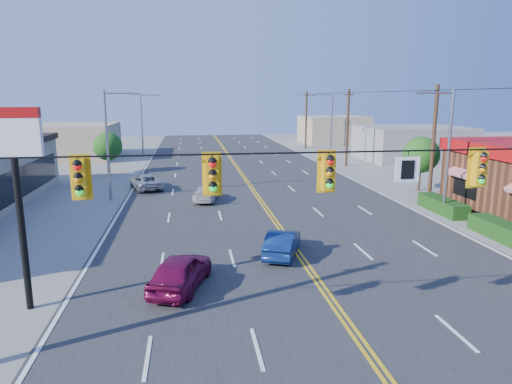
{
  "coord_description": "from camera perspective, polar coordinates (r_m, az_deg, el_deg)",
  "views": [
    {
      "loc": [
        -5.12,
        -12.41,
        7.53
      ],
      "look_at": [
        -1.38,
        12.88,
        2.2
      ],
      "focal_mm": 32.0,
      "sensor_mm": 36.0,
      "label": 1
    }
  ],
  "objects": [
    {
      "name": "streetlight_sw",
      "position": [
        35.0,
        -17.81,
        6.28
      ],
      "size": [
        2.55,
        0.25,
        8.0
      ],
      "color": "gray",
      "rests_on": "ground"
    },
    {
      "name": "car_silver",
      "position": [
        38.79,
        -13.6,
        1.19
      ],
      "size": [
        3.28,
        4.89,
        1.25
      ],
      "primitive_type": "imported",
      "rotation": [
        0.0,
        0.0,
        3.44
      ],
      "color": "#B0B0B5",
      "rests_on": "ground"
    },
    {
      "name": "car_magenta",
      "position": [
        18.62,
        -9.38,
        -9.9
      ],
      "size": [
        2.88,
        4.43,
        1.4
      ],
      "primitive_type": "imported",
      "rotation": [
        0.0,
        0.0,
        2.82
      ],
      "color": "maroon",
      "rests_on": "ground"
    },
    {
      "name": "tree_west",
      "position": [
        47.31,
        -18.03,
        5.45
      ],
      "size": [
        2.8,
        2.8,
        4.2
      ],
      "color": "#47301E",
      "rests_on": "ground"
    },
    {
      "name": "pizza_hut_sign",
      "position": [
        17.59,
        -27.89,
        2.74
      ],
      "size": [
        1.9,
        0.3,
        6.85
      ],
      "color": "black",
      "rests_on": "ground"
    },
    {
      "name": "utility_pole_near",
      "position": [
        35.15,
        21.26,
        5.55
      ],
      "size": [
        0.28,
        0.28,
        8.4
      ],
      "primitive_type": "cylinder",
      "color": "#47301E",
      "rests_on": "ground"
    },
    {
      "name": "car_blue",
      "position": [
        22.08,
        3.3,
        -6.48
      ],
      "size": [
        2.56,
        3.97,
        1.24
      ],
      "primitive_type": "imported",
      "rotation": [
        0.0,
        0.0,
        2.78
      ],
      "color": "navy",
      "rests_on": "ground"
    },
    {
      "name": "tree_kfc_rear",
      "position": [
        39.39,
        19.93,
        4.37
      ],
      "size": [
        2.94,
        2.94,
        4.41
      ],
      "color": "#47301E",
      "rests_on": "ground"
    },
    {
      "name": "car_white",
      "position": [
        33.69,
        -6.28,
        -0.23
      ],
      "size": [
        2.18,
        4.08,
        1.12
      ],
      "primitive_type": "imported",
      "rotation": [
        0.0,
        0.0,
        2.98
      ],
      "color": "#BDBDBD",
      "rests_on": "ground"
    },
    {
      "name": "streetlight_se",
      "position": [
        30.98,
        22.66,
        5.29
      ],
      "size": [
        2.55,
        0.25,
        8.0
      ],
      "color": "gray",
      "rests_on": "ground"
    },
    {
      "name": "bld_east_mid",
      "position": [
        59.27,
        18.97,
        5.79
      ],
      "size": [
        12.0,
        10.0,
        4.0
      ],
      "primitive_type": "cube",
      "color": "gray",
      "rests_on": "ground"
    },
    {
      "name": "road",
      "position": [
        33.66,
        0.56,
        -1.1
      ],
      "size": [
        20.0,
        120.0,
        0.06
      ],
      "primitive_type": "cube",
      "color": "#2D2D30",
      "rests_on": "ground"
    },
    {
      "name": "signal_span",
      "position": [
        13.64,
        13.28,
        0.28
      ],
      "size": [
        24.32,
        0.34,
        9.0
      ],
      "color": "#47301E",
      "rests_on": "ground"
    },
    {
      "name": "streetlight_nw",
      "position": [
        60.75,
        -13.91,
        8.59
      ],
      "size": [
        2.55,
        0.25,
        8.0
      ],
      "color": "gray",
      "rests_on": "ground"
    },
    {
      "name": "ground",
      "position": [
        15.39,
        12.82,
        -17.83
      ],
      "size": [
        160.0,
        160.0,
        0.0
      ],
      "primitive_type": "plane",
      "color": "gray",
      "rests_on": "ground"
    },
    {
      "name": "bld_east_far",
      "position": [
        78.4,
        9.62,
        7.71
      ],
      "size": [
        10.0,
        10.0,
        4.4
      ],
      "primitive_type": "cube",
      "color": "tan",
      "rests_on": "ground"
    },
    {
      "name": "utility_pole_far",
      "position": [
        68.71,
        6.28,
        8.93
      ],
      "size": [
        0.28,
        0.28,
        8.4
      ],
      "primitive_type": "cylinder",
      "color": "#47301E",
      "rests_on": "ground"
    },
    {
      "name": "bld_west_far",
      "position": [
        62.45,
        -22.28,
        5.91
      ],
      "size": [
        11.0,
        12.0,
        4.2
      ],
      "primitive_type": "cube",
      "color": "tan",
      "rests_on": "ground"
    },
    {
      "name": "streetlight_ne",
      "position": [
        52.95,
        9.2,
        8.36
      ],
      "size": [
        2.55,
        0.25,
        8.0
      ],
      "color": "gray",
      "rests_on": "ground"
    },
    {
      "name": "utility_pole_mid",
      "position": [
        51.52,
        11.36,
        7.84
      ],
      "size": [
        0.28,
        0.28,
        8.4
      ],
      "primitive_type": "cylinder",
      "color": "#47301E",
      "rests_on": "ground"
    }
  ]
}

